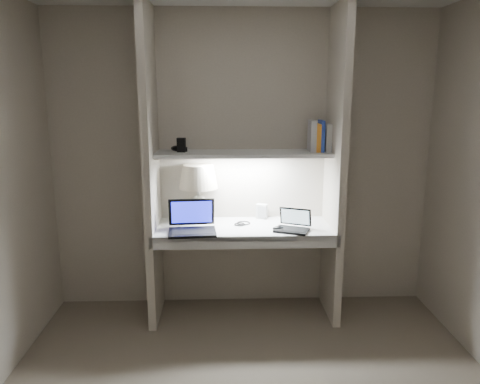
{
  "coord_description": "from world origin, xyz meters",
  "views": [
    {
      "loc": [
        -0.17,
        -2.42,
        1.87
      ],
      "look_at": [
        -0.04,
        1.05,
        1.09
      ],
      "focal_mm": 35.0,
      "sensor_mm": 36.0,
      "label": 1
    }
  ],
  "objects_px": {
    "table_lamp": "(198,183)",
    "speaker": "(262,211)",
    "laptop_main": "(192,224)",
    "laptop_netbook": "(293,225)",
    "book_row": "(323,137)"
  },
  "relations": [
    {
      "from": "table_lamp",
      "to": "book_row",
      "type": "relative_size",
      "value": 1.9
    },
    {
      "from": "speaker",
      "to": "book_row",
      "type": "bearing_deg",
      "value": 9.92
    },
    {
      "from": "laptop_main",
      "to": "speaker",
      "type": "relative_size",
      "value": 3.08
    },
    {
      "from": "table_lamp",
      "to": "laptop_main",
      "type": "relative_size",
      "value": 1.24
    },
    {
      "from": "speaker",
      "to": "laptop_netbook",
      "type": "bearing_deg",
      "value": -33.6
    },
    {
      "from": "speaker",
      "to": "table_lamp",
      "type": "bearing_deg",
      "value": -151.12
    },
    {
      "from": "table_lamp",
      "to": "speaker",
      "type": "relative_size",
      "value": 3.82
    },
    {
      "from": "book_row",
      "to": "laptop_netbook",
      "type": "bearing_deg",
      "value": -139.55
    },
    {
      "from": "laptop_netbook",
      "to": "laptop_main",
      "type": "bearing_deg",
      "value": -156.4
    },
    {
      "from": "table_lamp",
      "to": "book_row",
      "type": "xyz_separation_m",
      "value": [
        1.02,
        -0.08,
        0.39
      ]
    },
    {
      "from": "laptop_netbook",
      "to": "speaker",
      "type": "relative_size",
      "value": 2.57
    },
    {
      "from": "speaker",
      "to": "laptop_main",
      "type": "bearing_deg",
      "value": -124.79
    },
    {
      "from": "table_lamp",
      "to": "speaker",
      "type": "bearing_deg",
      "value": 4.8
    },
    {
      "from": "table_lamp",
      "to": "speaker",
      "type": "distance_m",
      "value": 0.6
    },
    {
      "from": "laptop_main",
      "to": "speaker",
      "type": "distance_m",
      "value": 0.67
    }
  ]
}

